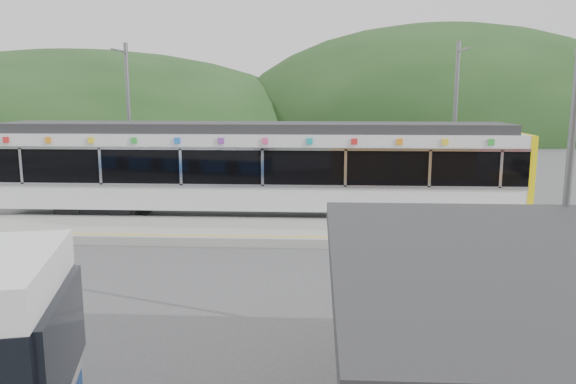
{
  "coord_description": "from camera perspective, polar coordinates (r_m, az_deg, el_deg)",
  "views": [
    {
      "loc": [
        1.24,
        -15.59,
        4.9
      ],
      "look_at": [
        0.35,
        1.0,
        1.95
      ],
      "focal_mm": 35.0,
      "sensor_mm": 36.0,
      "label": 1
    }
  ],
  "objects": [
    {
      "name": "ground",
      "position": [
        16.39,
        -1.4,
        -7.34
      ],
      "size": [
        120.0,
        120.0,
        0.0
      ],
      "primitive_type": "plane",
      "color": "#4C4C4F",
      "rests_on": "ground"
    },
    {
      "name": "hills",
      "position": [
        22.01,
        16.02,
        -3.2
      ],
      "size": [
        146.0,
        149.0,
        26.0
      ],
      "color": "#1E3D19",
      "rests_on": "ground"
    },
    {
      "name": "platform",
      "position": [
        19.52,
        -0.65,
        -4.02
      ],
      "size": [
        26.0,
        3.2,
        0.3
      ],
      "primitive_type": "cube",
      "color": "#9E9E99",
      "rests_on": "ground"
    },
    {
      "name": "yellow_line",
      "position": [
        18.22,
        -0.92,
        -4.54
      ],
      "size": [
        26.0,
        0.1,
        0.01
      ],
      "primitive_type": "cube",
      "color": "yellow",
      "rests_on": "platform"
    },
    {
      "name": "train",
      "position": [
        21.91,
        -3.47,
        2.61
      ],
      "size": [
        20.44,
        3.01,
        3.74
      ],
      "color": "black",
      "rests_on": "ground"
    },
    {
      "name": "catenary_mast_west",
      "position": [
        25.55,
        -15.85,
        6.88
      ],
      "size": [
        0.18,
        1.8,
        7.0
      ],
      "color": "slate",
      "rests_on": "ground"
    },
    {
      "name": "catenary_mast_east",
      "position": [
        24.86,
        16.6,
        6.76
      ],
      "size": [
        0.18,
        1.8,
        7.0
      ],
      "color": "slate",
      "rests_on": "ground"
    },
    {
      "name": "lamp_post",
      "position": [
        10.48,
        26.81,
        0.64
      ],
      "size": [
        0.36,
        1.01,
        5.64
      ],
      "rotation": [
        0.0,
        0.0,
        -0.09
      ],
      "color": "slate",
      "rests_on": "ground"
    }
  ]
}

